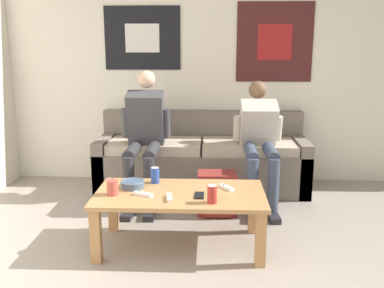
{
  "coord_description": "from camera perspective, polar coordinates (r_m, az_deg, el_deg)",
  "views": [
    {
      "loc": [
        0.19,
        -1.92,
        1.47
      ],
      "look_at": [
        0.05,
        1.51,
        0.67
      ],
      "focal_mm": 40.0,
      "sensor_mm": 36.0,
      "label": 1
    }
  ],
  "objects": [
    {
      "name": "person_seated_adult",
      "position": [
        4.04,
        -6.38,
        1.56
      ],
      "size": [
        0.47,
        0.86,
        1.23
      ],
      "color": "#2D2D33",
      "rests_on": "ground_plane"
    },
    {
      "name": "cell_phone",
      "position": [
        3.05,
        0.99,
        -6.86
      ],
      "size": [
        0.07,
        0.14,
        0.01
      ],
      "color": "black",
      "rests_on": "coffee_table"
    },
    {
      "name": "backpack",
      "position": [
        3.8,
        3.32,
        -6.73
      ],
      "size": [
        0.35,
        0.27,
        0.38
      ],
      "color": "maroon",
      "rests_on": "ground_plane"
    },
    {
      "name": "wall_back",
      "position": [
        4.63,
        0.1,
        10.74
      ],
      "size": [
        10.0,
        0.07,
        2.55
      ],
      "color": "silver",
      "rests_on": "ground_plane"
    },
    {
      "name": "coffee_table",
      "position": [
        3.15,
        -1.6,
        -7.61
      ],
      "size": [
        1.23,
        0.64,
        0.42
      ],
      "color": "#B27F4C",
      "rests_on": "ground_plane"
    },
    {
      "name": "couch",
      "position": [
        4.43,
        1.32,
        -2.34
      ],
      "size": [
        2.12,
        0.69,
        0.78
      ],
      "color": "#70665B",
      "rests_on": "ground_plane"
    },
    {
      "name": "game_controller_near_left",
      "position": [
        3.2,
        4.61,
        -5.79
      ],
      "size": [
        0.11,
        0.14,
        0.03
      ],
      "color": "white",
      "rests_on": "coffee_table"
    },
    {
      "name": "person_seated_teen",
      "position": [
        4.04,
        8.95,
        0.84
      ],
      "size": [
        0.47,
        0.95,
        1.13
      ],
      "color": "#384256",
      "rests_on": "ground_plane"
    },
    {
      "name": "drink_can_blue",
      "position": [
        3.32,
        -4.94,
        -4.16
      ],
      "size": [
        0.07,
        0.07,
        0.12
      ],
      "color": "#28479E",
      "rests_on": "coffee_table"
    },
    {
      "name": "game_controller_far_center",
      "position": [
        2.99,
        -3.03,
        -7.17
      ],
      "size": [
        0.05,
        0.15,
        0.03
      ],
      "color": "white",
      "rests_on": "coffee_table"
    },
    {
      "name": "drink_can_red",
      "position": [
        2.91,
        2.69,
        -6.7
      ],
      "size": [
        0.07,
        0.07,
        0.12
      ],
      "color": "maroon",
      "rests_on": "coffee_table"
    },
    {
      "name": "pillar_candle",
      "position": [
        3.11,
        -10.55,
        -5.72
      ],
      "size": [
        0.08,
        0.08,
        0.12
      ],
      "color": "#B24C42",
      "rests_on": "coffee_table"
    },
    {
      "name": "game_controller_near_right",
      "position": [
        3.07,
        -6.5,
        -6.66
      ],
      "size": [
        0.15,
        0.09,
        0.03
      ],
      "color": "white",
      "rests_on": "coffee_table"
    },
    {
      "name": "ceramic_bowl",
      "position": [
        3.24,
        -7.94,
        -5.27
      ],
      "size": [
        0.18,
        0.18,
        0.06
      ],
      "color": "#475B75",
      "rests_on": "coffee_table"
    }
  ]
}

